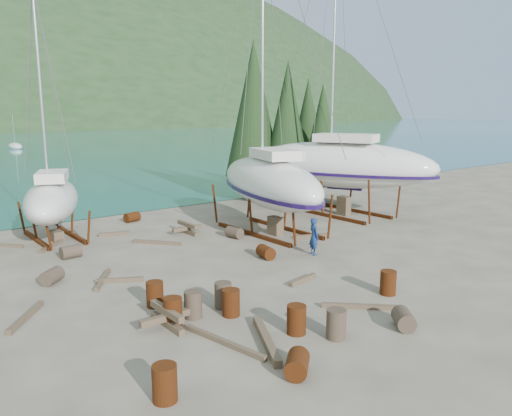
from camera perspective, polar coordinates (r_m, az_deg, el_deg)
ground at (r=19.91m, az=-0.13°, el=-8.11°), size 600.00×600.00×0.00m
cypress_near_right at (r=36.06m, az=3.61°, el=9.85°), size 3.60×3.60×10.00m
cypress_mid_right at (r=35.70m, az=7.58°, el=8.37°), size 3.06×3.06×8.50m
cypress_back_left at (r=36.61m, az=-0.29°, el=11.25°), size 4.14×4.14×11.50m
cypress_far_right at (r=38.86m, az=5.92°, el=9.04°), size 3.24×3.24×9.00m
moored_boat_mid at (r=97.37m, az=-25.81°, el=6.35°), size 2.00×5.00×6.05m
large_sailboat_near at (r=26.68m, az=1.50°, el=3.06°), size 6.57×11.59×17.54m
large_sailboat_far at (r=32.23m, az=9.35°, el=4.97°), size 8.33×12.82×19.63m
small_sailboat_shore at (r=27.45m, az=-22.31°, el=0.91°), size 5.37×8.31×12.73m
worker at (r=23.10m, az=6.65°, el=-3.23°), size 0.59×0.73×1.73m
drum_0 at (r=12.21m, az=-10.39°, el=-19.09°), size 0.58×0.58×0.88m
drum_1 at (r=16.23m, az=16.53°, el=-12.06°), size 1.01×1.05×0.58m
drum_3 at (r=15.23m, az=4.65°, el=-12.58°), size 0.58×0.58×0.88m
drum_4 at (r=30.71m, az=-13.98°, el=-1.01°), size 0.98×0.75×0.58m
drum_5 at (r=17.06m, az=-3.78°, el=-9.90°), size 0.58×0.58×0.88m
drum_6 at (r=22.51m, az=1.13°, el=-5.05°), size 0.74×0.98×0.58m
drum_7 at (r=18.81m, az=14.86°, el=-8.24°), size 0.58×0.58×0.88m
drum_9 at (r=24.05m, az=-20.40°, el=-4.71°), size 0.91×0.63×0.58m
drum_10 at (r=16.42m, az=-2.88°, el=-10.75°), size 0.58×0.58×0.88m
drum_11 at (r=26.06m, az=-2.49°, el=-2.82°), size 0.69×0.95×0.58m
drum_12 at (r=13.15m, az=4.73°, el=-17.35°), size 1.05×1.01×0.58m
drum_13 at (r=15.96m, az=-9.47°, el=-11.56°), size 0.58×0.58×0.88m
drum_14 at (r=17.45m, az=-11.49°, el=-9.63°), size 0.58×0.58×0.88m
drum_15 at (r=20.86m, az=-22.29°, el=-7.23°), size 1.05×1.01×0.58m
drum_16 at (r=16.38m, az=-7.20°, el=-10.88°), size 0.58×0.58×0.88m
drum_17 at (r=15.07m, az=9.15°, el=-12.96°), size 0.58×0.58×0.88m
timber_0 at (r=27.49m, az=-27.14°, el=-3.79°), size 1.69×1.96×0.14m
timber_1 at (r=26.24m, az=6.37°, el=-3.22°), size 1.70×0.91×0.19m
timber_3 at (r=14.71m, az=-3.70°, el=-15.02°), size 0.73×3.08×0.15m
timber_4 at (r=20.23m, az=-15.32°, el=-7.95°), size 1.65×1.02×0.17m
timber_5 at (r=17.41m, az=11.68°, el=-10.95°), size 1.89×1.88×0.16m
timber_6 at (r=27.60m, az=-15.91°, el=-2.87°), size 1.57×0.73×0.19m
timber_7 at (r=19.64m, az=5.37°, el=-8.17°), size 1.57×0.43×0.17m
timber_9 at (r=26.26m, az=-22.35°, el=-4.04°), size 1.59×1.55×0.15m
timber_10 at (r=25.40m, az=-11.23°, el=-3.88°), size 1.68×2.07×0.16m
timber_11 at (r=20.49m, az=-17.11°, el=-7.83°), size 1.43×2.04×0.15m
timber_12 at (r=17.84m, az=-24.79°, el=-11.22°), size 1.60×1.98×0.17m
timber_16 at (r=14.72m, az=1.20°, el=-14.82°), size 1.56×2.70×0.23m
timber_pile_fore at (r=15.92m, az=-10.14°, el=-12.19°), size 1.80×1.80×0.60m
timber_pile_aft at (r=27.20m, az=-7.82°, el=-2.30°), size 1.80×1.80×0.60m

